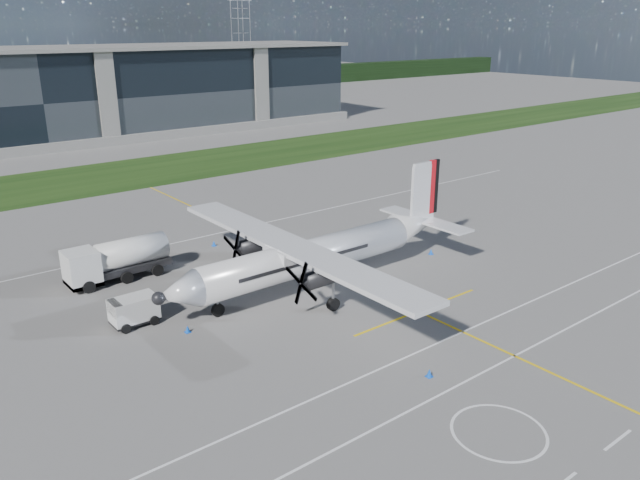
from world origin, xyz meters
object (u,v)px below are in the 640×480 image
at_px(safety_cone_stbdwing, 214,243).
at_px(safety_cone_nose_stbd, 153,319).
at_px(ground_crew_person, 152,305).
at_px(safety_cone_tail, 431,252).
at_px(baggage_tug, 134,311).
at_px(safety_cone_portwing, 429,373).
at_px(safety_cone_nose_port, 188,329).
at_px(pylon_east, 241,38).
at_px(fuel_tanker_truck, 110,262).
at_px(turboprop_aircraft, 318,235).

relative_size(safety_cone_stbdwing, safety_cone_nose_stbd, 1.00).
distance_m(ground_crew_person, safety_cone_tail, 24.64).
xyz_separation_m(baggage_tug, safety_cone_portwing, (10.56, -16.83, -0.73)).
height_order(baggage_tug, safety_cone_nose_port, baggage_tug).
bearing_deg(pylon_east, safety_cone_portwing, -118.42).
distance_m(safety_cone_stbdwing, safety_cone_tail, 19.56).
relative_size(baggage_tug, safety_cone_stbdwing, 6.51).
bearing_deg(ground_crew_person, fuel_tanker_truck, 32.64).
bearing_deg(safety_cone_nose_stbd, fuel_tanker_truck, 86.60).
bearing_deg(safety_cone_nose_stbd, safety_cone_portwing, -59.79).
height_order(turboprop_aircraft, ground_crew_person, turboprop_aircraft).
xyz_separation_m(baggage_tug, safety_cone_nose_port, (2.22, -3.26, -0.73)).
bearing_deg(baggage_tug, safety_cone_nose_stbd, -26.71).
height_order(ground_crew_person, safety_cone_stbdwing, ground_crew_person).
height_order(pylon_east, safety_cone_portwing, pylon_east).
height_order(turboprop_aircraft, safety_cone_portwing, turboprop_aircraft).
distance_m(fuel_tanker_truck, safety_cone_portwing, 26.74).
relative_size(safety_cone_stbdwing, safety_cone_nose_port, 1.00).
distance_m(turboprop_aircraft, ground_crew_person, 13.07).
bearing_deg(safety_cone_tail, safety_cone_nose_stbd, 173.84).
distance_m(baggage_tug, safety_cone_tail, 26.01).
height_order(pylon_east, safety_cone_nose_stbd, pylon_east).
relative_size(safety_cone_tail, safety_cone_portwing, 1.00).
distance_m(fuel_tanker_truck, baggage_tug, 8.51).
height_order(turboprop_aircraft, safety_cone_stbdwing, turboprop_aircraft).
bearing_deg(safety_cone_portwing, ground_crew_person, 118.06).
bearing_deg(safety_cone_nose_port, safety_cone_stbdwing, 54.97).
relative_size(fuel_tanker_truck, safety_cone_tail, 16.92).
bearing_deg(ground_crew_person, safety_cone_nose_port, -133.40).
height_order(fuel_tanker_truck, safety_cone_tail, fuel_tanker_truck).
bearing_deg(safety_cone_stbdwing, ground_crew_person, -135.67).
height_order(baggage_tug, safety_cone_portwing, baggage_tug).
xyz_separation_m(pylon_east, safety_cone_nose_stbd, (-97.35, -146.08, -14.75)).
bearing_deg(baggage_tug, safety_cone_tail, -7.09).
bearing_deg(fuel_tanker_truck, safety_cone_tail, -25.49).
distance_m(safety_cone_stbdwing, safety_cone_nose_stbd, 15.53).
height_order(baggage_tug, safety_cone_tail, baggage_tug).
xyz_separation_m(fuel_tanker_truck, safety_cone_portwing, (8.96, -25.16, -1.34)).
relative_size(ground_crew_person, safety_cone_portwing, 3.59).
relative_size(turboprop_aircraft, safety_cone_nose_stbd, 54.81).
bearing_deg(safety_cone_stbdwing, safety_cone_tail, -44.81).
xyz_separation_m(pylon_east, ground_crew_person, (-97.00, -145.23, -14.10)).
height_order(pylon_east, turboprop_aircraft, pylon_east).
distance_m(turboprop_aircraft, safety_cone_nose_port, 12.23).
bearing_deg(turboprop_aircraft, fuel_tanker_truck, 138.63).
height_order(fuel_tanker_truck, ground_crew_person, fuel_tanker_truck).
bearing_deg(safety_cone_tail, safety_cone_stbdwing, 135.19).
relative_size(safety_cone_portwing, safety_cone_nose_stbd, 1.00).
distance_m(safety_cone_stbdwing, safety_cone_nose_port, 16.90).
height_order(turboprop_aircraft, fuel_tanker_truck, turboprop_aircraft).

